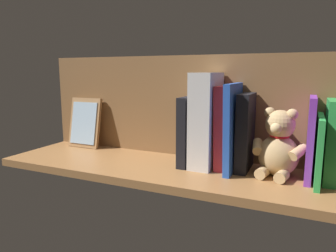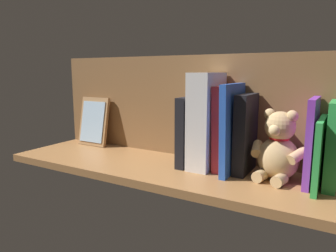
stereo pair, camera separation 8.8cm
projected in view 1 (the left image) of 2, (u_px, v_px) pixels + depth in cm
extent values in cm
cube|color=#9E6B3D|center=(168.00, 169.00, 90.32)|extent=(100.53, 30.06, 2.20)
cube|color=brown|center=(185.00, 106.00, 98.89)|extent=(100.53, 1.50, 31.83)
cube|color=green|center=(331.00, 141.00, 76.05)|extent=(2.79, 13.25, 20.16)
cube|color=green|center=(319.00, 149.00, 75.69)|extent=(1.32, 17.14, 16.33)
cube|color=purple|center=(310.00, 138.00, 77.50)|extent=(1.58, 14.10, 20.79)
ellipsoid|color=tan|center=(278.00, 155.00, 80.63)|extent=(11.86, 11.02, 10.76)
sphere|color=tan|center=(280.00, 124.00, 79.24)|extent=(7.40, 7.40, 7.40)
sphere|color=tan|center=(292.00, 114.00, 77.16)|extent=(2.86, 2.86, 2.86)
sphere|color=tan|center=(270.00, 113.00, 80.37)|extent=(2.86, 2.86, 2.86)
sphere|color=#DBB77F|center=(276.00, 128.00, 76.82)|extent=(2.86, 2.86, 2.86)
cylinder|color=tan|center=(298.00, 152.00, 76.28)|extent=(4.92, 5.82, 3.98)
cylinder|color=tan|center=(258.00, 147.00, 82.19)|extent=(3.26, 5.60, 3.98)
cylinder|color=tan|center=(282.00, 176.00, 76.26)|extent=(3.61, 4.53, 2.86)
cylinder|color=tan|center=(262.00, 173.00, 79.06)|extent=(3.61, 4.53, 2.86)
torus|color=red|center=(279.00, 136.00, 79.74)|extent=(5.80, 5.80, 0.84)
cube|color=black|center=(245.00, 132.00, 84.83)|extent=(3.17, 12.33, 21.05)
cube|color=blue|center=(233.00, 127.00, 84.20)|extent=(2.24, 15.93, 23.78)
cube|color=red|center=(224.00, 127.00, 87.06)|extent=(3.46, 12.29, 23.08)
cube|color=silver|center=(206.00, 120.00, 87.94)|extent=(6.17, 14.06, 26.55)
cube|color=black|center=(189.00, 130.00, 90.68)|extent=(2.72, 13.96, 19.82)
cube|color=#A87A4C|center=(85.00, 123.00, 111.71)|extent=(12.43, 4.75, 17.67)
cube|color=#99B7D1|center=(84.00, 123.00, 111.07)|extent=(10.44, 3.36, 14.71)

